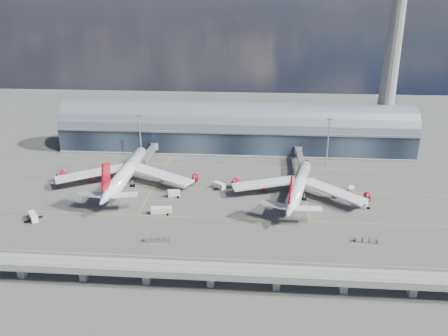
# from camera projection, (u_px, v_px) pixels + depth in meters

# --- Properties ---
(ground) EXTENTS (500.00, 500.00, 0.00)m
(ground) POSITION_uv_depth(u_px,v_px,m) (225.00, 207.00, 185.18)
(ground) COLOR #474744
(ground) RESTS_ON ground
(taxi_lines) EXTENTS (200.00, 80.12, 0.01)m
(taxi_lines) POSITION_uv_depth(u_px,v_px,m) (228.00, 187.00, 205.76)
(taxi_lines) COLOR gold
(taxi_lines) RESTS_ON ground
(terminal) EXTENTS (200.00, 30.00, 28.00)m
(terminal) POSITION_uv_depth(u_px,v_px,m) (235.00, 131.00, 253.72)
(terminal) COLOR #1B232E
(terminal) RESTS_ON ground
(control_tower) EXTENTS (19.00, 19.00, 103.00)m
(control_tower) POSITION_uv_depth(u_px,v_px,m) (392.00, 60.00, 237.73)
(control_tower) COLOR gray
(control_tower) RESTS_ON ground
(guideway) EXTENTS (220.00, 8.50, 7.20)m
(guideway) POSITION_uv_depth(u_px,v_px,m) (211.00, 271.00, 132.09)
(guideway) COLOR gray
(guideway) RESTS_ON ground
(floodlight_mast_left) EXTENTS (3.00, 0.70, 25.70)m
(floodlight_mast_left) POSITION_uv_depth(u_px,v_px,m) (140.00, 136.00, 235.17)
(floodlight_mast_left) COLOR gray
(floodlight_mast_left) RESTS_ON ground
(floodlight_mast_right) EXTENTS (3.00, 0.70, 25.70)m
(floodlight_mast_right) POSITION_uv_depth(u_px,v_px,m) (328.00, 141.00, 227.83)
(floodlight_mast_right) COLOR gray
(floodlight_mast_right) RESTS_ON ground
(airliner_left) EXTENTS (68.33, 71.74, 21.91)m
(airliner_left) POSITION_uv_depth(u_px,v_px,m) (126.00, 173.00, 205.23)
(airliner_left) COLOR white
(airliner_left) RESTS_ON ground
(airliner_right) EXTENTS (61.32, 64.18, 20.50)m
(airliner_right) POSITION_uv_depth(u_px,v_px,m) (298.00, 186.00, 192.74)
(airliner_right) COLOR white
(airliner_right) RESTS_ON ground
(jet_bridge_left) EXTENTS (4.40, 28.00, 7.25)m
(jet_bridge_left) POSITION_uv_depth(u_px,v_px,m) (150.00, 153.00, 236.06)
(jet_bridge_left) COLOR gray
(jet_bridge_left) RESTS_ON ground
(jet_bridge_right) EXTENTS (4.40, 32.00, 7.25)m
(jet_bridge_right) POSITION_uv_depth(u_px,v_px,m) (300.00, 158.00, 228.36)
(jet_bridge_right) COLOR gray
(jet_bridge_right) RESTS_ON ground
(service_truck_0) EXTENTS (6.35, 7.08, 2.98)m
(service_truck_0) POSITION_uv_depth(u_px,v_px,m) (33.00, 217.00, 173.66)
(service_truck_0) COLOR silver
(service_truck_0) RESTS_ON ground
(service_truck_1) EXTENTS (5.78, 3.59, 3.11)m
(service_truck_1) POSITION_uv_depth(u_px,v_px,m) (174.00, 194.00, 194.46)
(service_truck_1) COLOR silver
(service_truck_1) RESTS_ON ground
(service_truck_2) EXTENTS (8.63, 3.36, 3.05)m
(service_truck_2) POSITION_uv_depth(u_px,v_px,m) (161.00, 210.00, 178.78)
(service_truck_2) COLOR silver
(service_truck_2) RESTS_ON ground
(service_truck_3) EXTENTS (4.51, 6.70, 3.02)m
(service_truck_3) POSITION_uv_depth(u_px,v_px,m) (364.00, 203.00, 185.03)
(service_truck_3) COLOR silver
(service_truck_3) RESTS_ON ground
(service_truck_4) EXTENTS (3.36, 5.22, 2.79)m
(service_truck_4) POSITION_uv_depth(u_px,v_px,m) (351.00, 190.00, 198.45)
(service_truck_4) COLOR silver
(service_truck_4) RESTS_ON ground
(service_truck_5) EXTENTS (6.10, 5.81, 2.95)m
(service_truck_5) POSITION_uv_depth(u_px,v_px,m) (219.00, 186.00, 202.91)
(service_truck_5) COLOR silver
(service_truck_5) RESTS_ON ground
(cargo_train_0) EXTENTS (9.92, 2.58, 1.64)m
(cargo_train_0) POSITION_uv_depth(u_px,v_px,m) (158.00, 239.00, 158.59)
(cargo_train_0) COLOR gray
(cargo_train_0) RESTS_ON ground
(cargo_train_1) EXTENTS (9.88, 2.40, 1.63)m
(cargo_train_1) POSITION_uv_depth(u_px,v_px,m) (369.00, 240.00, 157.85)
(cargo_train_1) COLOR gray
(cargo_train_1) RESTS_ON ground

